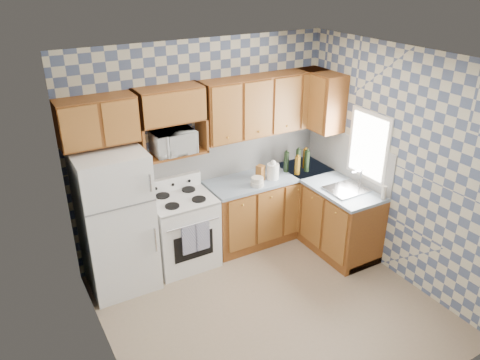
{
  "coord_description": "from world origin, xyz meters",
  "views": [
    {
      "loc": [
        -2.32,
        -3.4,
        3.5
      ],
      "look_at": [
        0.05,
        0.75,
        1.25
      ],
      "focal_mm": 35.0,
      "sensor_mm": 36.0,
      "label": 1
    }
  ],
  "objects_px": {
    "stove_body": "(183,231)",
    "electric_kettle": "(273,171)",
    "refrigerator": "(116,221)",
    "microwave": "(173,142)"
  },
  "relations": [
    {
      "from": "stove_body",
      "to": "electric_kettle",
      "type": "relative_size",
      "value": 4.46
    },
    {
      "from": "stove_body",
      "to": "microwave",
      "type": "relative_size",
      "value": 1.84
    },
    {
      "from": "microwave",
      "to": "electric_kettle",
      "type": "bearing_deg",
      "value": -11.11
    },
    {
      "from": "stove_body",
      "to": "electric_kettle",
      "type": "height_order",
      "value": "electric_kettle"
    },
    {
      "from": "stove_body",
      "to": "refrigerator",
      "type": "bearing_deg",
      "value": -178.22
    },
    {
      "from": "stove_body",
      "to": "microwave",
      "type": "xyz_separation_m",
      "value": [
        0.01,
        0.14,
        1.14
      ]
    },
    {
      "from": "stove_body",
      "to": "electric_kettle",
      "type": "xyz_separation_m",
      "value": [
        1.26,
        -0.09,
        0.57
      ]
    },
    {
      "from": "refrigerator",
      "to": "microwave",
      "type": "distance_m",
      "value": 1.11
    },
    {
      "from": "microwave",
      "to": "stove_body",
      "type": "bearing_deg",
      "value": -93.81
    },
    {
      "from": "refrigerator",
      "to": "microwave",
      "type": "xyz_separation_m",
      "value": [
        0.81,
        0.16,
        0.75
      ]
    }
  ]
}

